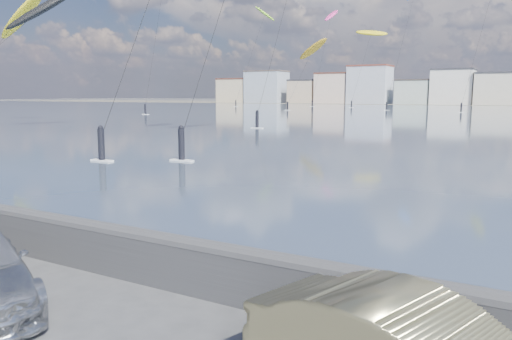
# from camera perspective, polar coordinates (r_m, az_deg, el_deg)

# --- Properties ---
(bay_water) EXTENTS (500.00, 177.00, 0.00)m
(bay_water) POSITION_cam_1_polar(r_m,az_deg,el_deg) (96.18, 26.12, 5.60)
(bay_water) COLOR #344259
(bay_water) RESTS_ON ground
(seawall) EXTENTS (400.00, 0.36, 1.08)m
(seawall) POSITION_cam_1_polar(r_m,az_deg,el_deg) (9.68, -9.12, -10.10)
(seawall) COLOR #28282B
(seawall) RESTS_ON ground
(kitesurfer_1) EXTENTS (3.41, 19.58, 30.67)m
(kitesurfer_1) POSITION_cam_1_polar(r_m,az_deg,el_deg) (166.12, 8.56, 16.91)
(kitesurfer_1) COLOR #E5338C
(kitesurfer_1) RESTS_ON ground
(kitesurfer_4) EXTENTS (10.32, 11.38, 22.41)m
(kitesurfer_4) POSITION_cam_1_polar(r_m,az_deg,el_deg) (148.24, 13.02, 14.94)
(kitesurfer_4) COLOR yellow
(kitesurfer_4) RESTS_ON ground
(kitesurfer_10) EXTENTS (8.67, 15.36, 17.93)m
(kitesurfer_10) POSITION_cam_1_polar(r_m,az_deg,el_deg) (128.51, 6.50, 13.50)
(kitesurfer_10) COLOR #BF8C19
(kitesurfer_10) RESTS_ON ground
(kitesurfer_11) EXTENTS (5.90, 19.49, 31.50)m
(kitesurfer_11) POSITION_cam_1_polar(r_m,az_deg,el_deg) (165.37, 0.97, 17.22)
(kitesurfer_11) COLOR #8CD826
(kitesurfer_11) RESTS_ON ground
(kitesurfer_12) EXTENTS (9.33, 14.15, 17.37)m
(kitesurfer_12) POSITION_cam_1_polar(r_m,az_deg,el_deg) (75.18, -25.25, 15.60)
(kitesurfer_12) COLOR yellow
(kitesurfer_12) RESTS_ON ground
(kitesurfer_14) EXTENTS (7.52, 17.73, 15.58)m
(kitesurfer_14) POSITION_cam_1_polar(r_m,az_deg,el_deg) (59.28, -23.29, 16.51)
(kitesurfer_14) COLOR black
(kitesurfer_14) RESTS_ON ground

